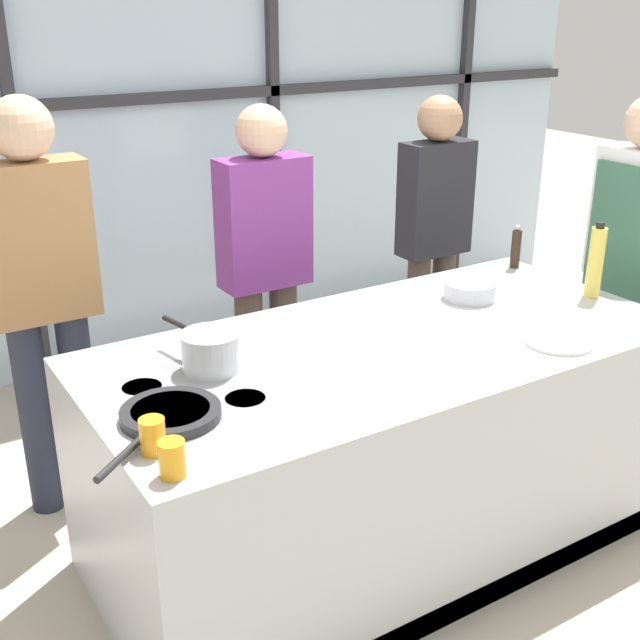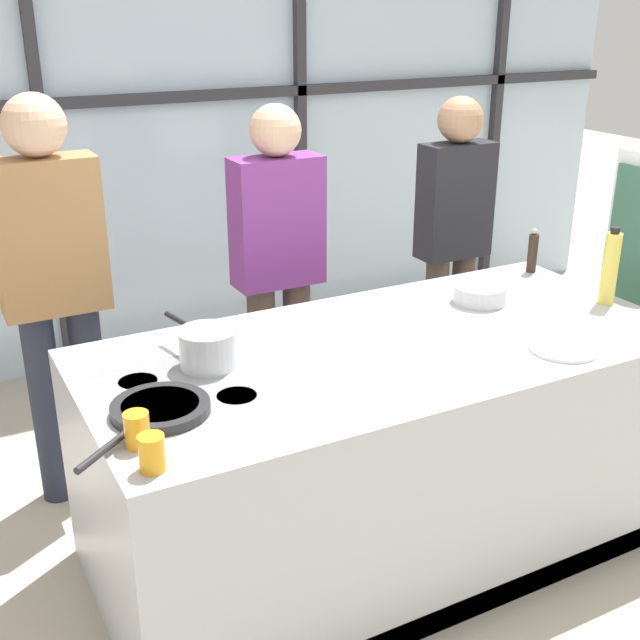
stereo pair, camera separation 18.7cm
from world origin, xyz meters
The scene contains 14 objects.
ground_plane centered at (0.00, 0.00, 0.00)m, with size 18.00×18.00×0.00m, color #BCB29E.
back_window_wall centered at (0.00, 2.29, 1.40)m, with size 6.40×0.10×2.80m.
demo_island centered at (0.00, 0.00, 0.44)m, with size 2.24×1.05×0.88m.
spectator_far_left centered at (-1.00, 0.95, 1.00)m, with size 0.42×0.24×1.74m.
spectator_center_left centered at (0.00, 0.95, 0.94)m, with size 0.41×0.23×1.64m.
spectator_center_right centered at (1.00, 0.95, 0.94)m, with size 0.38×0.23×1.62m.
frying_pan centered at (-0.91, -0.13, 0.90)m, with size 0.46×0.41×0.04m.
saucepan centered at (-0.65, 0.13, 0.95)m, with size 0.21×0.38×0.13m.
white_plate centered at (0.52, -0.35, 0.89)m, with size 0.25×0.25×0.01m, color white.
mixing_bowl centered at (0.56, 0.19, 0.92)m, with size 0.22×0.22×0.07m.
oil_bottle centered at (1.02, -0.07, 1.03)m, with size 0.07×0.07×0.32m.
pepper_grinder centered at (1.03, 0.39, 0.98)m, with size 0.04×0.04×0.21m.
juice_glass_near centered at (-1.02, -0.42, 0.93)m, with size 0.07×0.07×0.10m, color orange.
juice_glass_far centered at (-1.02, -0.28, 0.93)m, with size 0.07×0.07×0.10m, color orange.
Camera 2 is at (-1.49, -2.26, 2.05)m, focal length 45.00 mm.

